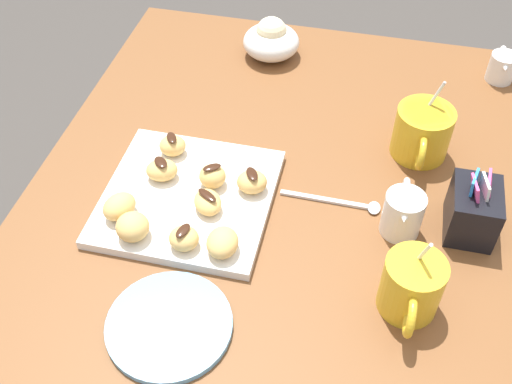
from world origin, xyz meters
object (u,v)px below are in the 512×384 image
(cream_pitcher_white, at_px, (403,212))
(beignet_7, at_px, (173,146))
(ice_cream_bowl, at_px, (271,40))
(sugar_caddy, at_px, (473,210))
(beignet_0, at_px, (222,242))
(coffee_mug_mustard_right, at_px, (412,286))
(chocolate_sauce_pitcher, at_px, (502,66))
(beignet_4, at_px, (252,182))
(beignet_6, at_px, (208,202))
(beignet_2, at_px, (213,176))
(beignet_3, at_px, (184,238))
(beignet_1, at_px, (162,170))
(beignet_8, at_px, (133,227))
(pastry_plate_square, at_px, (188,197))
(coffee_mug_mustard_left, at_px, (422,131))
(saucer_sky_left, at_px, (169,325))
(dining_table, at_px, (283,251))
(beignet_5, at_px, (119,206))

(cream_pitcher_white, distance_m, beignet_7, 0.39)
(ice_cream_bowl, bearing_deg, sugar_caddy, 45.11)
(beignet_0, bearing_deg, sugar_caddy, 111.46)
(coffee_mug_mustard_right, xyz_separation_m, chocolate_sauce_pitcher, (-0.57, 0.14, -0.02))
(beignet_0, height_order, beignet_4, beignet_0)
(beignet_6, bearing_deg, beignet_2, -172.28)
(coffee_mug_mustard_right, height_order, beignet_3, coffee_mug_mustard_right)
(beignet_1, bearing_deg, beignet_6, 61.58)
(coffee_mug_mustard_right, relative_size, beignet_4, 2.83)
(beignet_4, bearing_deg, sugar_caddy, 91.35)
(cream_pitcher_white, height_order, beignet_6, cream_pitcher_white)
(beignet_7, height_order, beignet_8, beignet_8)
(pastry_plate_square, height_order, sugar_caddy, sugar_caddy)
(cream_pitcher_white, height_order, beignet_1, cream_pitcher_white)
(beignet_2, relative_size, beignet_8, 0.86)
(ice_cream_bowl, xyz_separation_m, beignet_1, (0.40, -0.09, -0.00))
(cream_pitcher_white, bearing_deg, beignet_8, -73.25)
(cream_pitcher_white, relative_size, beignet_7, 2.37)
(beignet_7, bearing_deg, chocolate_sauce_pitcher, 123.66)
(ice_cream_bowl, bearing_deg, beignet_7, -15.44)
(coffee_mug_mustard_right, bearing_deg, beignet_6, -107.62)
(ice_cream_bowl, bearing_deg, chocolate_sauce_pitcher, 92.62)
(beignet_0, height_order, beignet_7, beignet_0)
(pastry_plate_square, xyz_separation_m, beignet_6, (0.02, 0.04, 0.02))
(beignet_6, distance_m, beignet_7, 0.14)
(coffee_mug_mustard_left, bearing_deg, saucer_sky_left, -35.74)
(pastry_plate_square, bearing_deg, beignet_0, 41.04)
(dining_table, xyz_separation_m, saucer_sky_left, (0.27, -0.11, 0.14))
(pastry_plate_square, relative_size, beignet_5, 4.80)
(cream_pitcher_white, height_order, ice_cream_bowl, ice_cream_bowl)
(beignet_0, distance_m, beignet_7, 0.23)
(saucer_sky_left, bearing_deg, dining_table, 158.49)
(beignet_0, xyz_separation_m, beignet_7, (-0.18, -0.14, -0.00))
(coffee_mug_mustard_right, bearing_deg, beignet_0, -95.40)
(beignet_4, height_order, beignet_5, beignet_5)
(sugar_caddy, bearing_deg, beignet_2, -88.38)
(beignet_2, distance_m, beignet_7, 0.10)
(saucer_sky_left, distance_m, beignet_8, 0.16)
(cream_pitcher_white, bearing_deg, dining_table, -97.71)
(beignet_1, height_order, beignet_8, beignet_8)
(coffee_mug_mustard_left, distance_m, ice_cream_bowl, 0.38)
(coffee_mug_mustard_left, relative_size, beignet_6, 2.56)
(pastry_plate_square, relative_size, beignet_8, 5.14)
(beignet_5, bearing_deg, beignet_0, 79.53)
(cream_pitcher_white, distance_m, beignet_2, 0.30)
(sugar_caddy, bearing_deg, pastry_plate_square, -84.58)
(cream_pitcher_white, xyz_separation_m, beignet_3, (0.12, -0.30, -0.01))
(beignet_4, relative_size, beignet_8, 0.94)
(pastry_plate_square, xyz_separation_m, cream_pitcher_white, (-0.02, 0.33, 0.03))
(dining_table, height_order, chocolate_sauce_pitcher, chocolate_sauce_pitcher)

